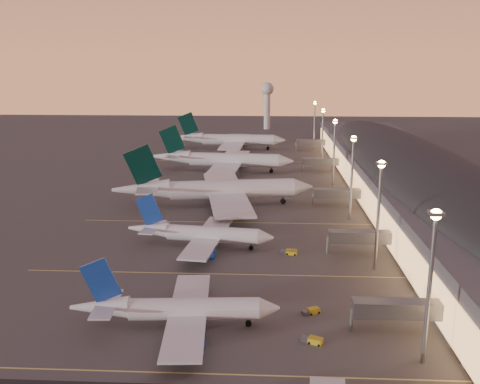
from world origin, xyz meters
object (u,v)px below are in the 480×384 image
Objects in this scene: airliner_narrow_south at (176,309)px; baggage_tug_b at (311,311)px; airliner_narrow_north at (200,234)px; baggage_tug_a at (313,340)px; airliner_wide_near at (215,190)px; airliner_wide_far at (228,140)px; baggage_tug_c at (289,252)px; radar_tower at (267,98)px; airliner_wide_mid at (222,160)px.

baggage_tug_b is at bearing 10.87° from airliner_narrow_south.
airliner_narrow_north is 9.97× the size of baggage_tug_a.
baggage_tug_b is (26.18, -76.95, -5.06)m from airliner_wide_near.
airliner_wide_near is 117.20m from airliner_wide_far.
radar_tower is at bearing 103.67° from baggage_tug_c.
radar_tower is (20.93, 89.48, 16.68)m from airliner_wide_far.
airliner_wide_near is 2.06× the size of radar_tower.
radar_tower reaches higher than baggage_tug_b.
airliner_wide_mid is 60.29m from airliner_wide_far.
baggage_tug_b is (30.28, -194.08, -4.72)m from airliner_wide_far.
airliner_narrow_north is 97.40m from airliner_wide_mid.
baggage_tug_a is at bearing -118.48° from baggage_tug_b.
radar_tower is at bearing 75.80° from airliner_wide_near.
airliner_narrow_north is 9.01× the size of baggage_tug_c.
airliner_wide_mid is (-2.58, 56.86, -0.33)m from airliner_wide_near.
airliner_narrow_south is at bearing -107.40° from baggage_tug_c.
airliner_wide_far is (-4.10, 117.13, -0.34)m from airliner_wide_near.
baggage_tug_c is (-2.98, 32.29, 0.09)m from baggage_tug_b.
radar_tower reaches higher than airliner_wide_far.
airliner_narrow_south reaches higher than baggage_tug_a.
airliner_narrow_south reaches higher than baggage_tug_c.
baggage_tug_a is 0.90× the size of baggage_tug_c.
airliner_wide_mid reaches higher than baggage_tug_a.
airliner_narrow_south is at bearing -81.79° from airliner_narrow_north.
baggage_tug_b is at bearing -72.51° from baggage_tug_c.
airliner_wide_mid reaches higher than airliner_wide_far.
airliner_wide_mid is at bearing 116.47° from baggage_tug_c.
airliner_wide_far is 17.12× the size of baggage_tug_b.
airliner_wide_far is at bearing 111.80° from baggage_tug_c.
airliner_narrow_north is 0.62× the size of airliner_wide_mid.
airliner_narrow_south is 25.10m from baggage_tug_a.
airliner_wide_mid reaches higher than airliner_narrow_north.
baggage_tug_a is at bearing -14.29° from airliner_narrow_south.
baggage_tug_a is 11.15m from baggage_tug_b.
airliner_wide_far is at bearing -103.16° from radar_tower.
airliner_wide_near is at bearing 86.62° from airliner_narrow_south.
baggage_tug_c is at bearing 70.04° from baggage_tug_b.
airliner_wide_near reaches higher than baggage_tug_b.
airliner_narrow_south is 140.58m from airliner_wide_mid.
baggage_tug_b is (0.63, 11.13, -0.03)m from baggage_tug_a.
airliner_wide_mid is at bearing 98.44° from airliner_narrow_north.
airliner_wide_near reaches higher than airliner_narrow_north.
airliner_narrow_north is at bearing -85.94° from airliner_wide_far.
airliner_narrow_north is at bearing 100.40° from baggage_tug_b.
radar_tower is at bearing 116.18° from baggage_tug_a.
airliner_narrow_north is at bearing -177.98° from baggage_tug_c.
airliner_wide_far is 164.14m from baggage_tug_c.
baggage_tug_b is at bearing 111.25° from baggage_tug_a.
baggage_tug_b is 32.43m from baggage_tug_c.
baggage_tug_a is at bearing -79.22° from airliner_wide_far.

